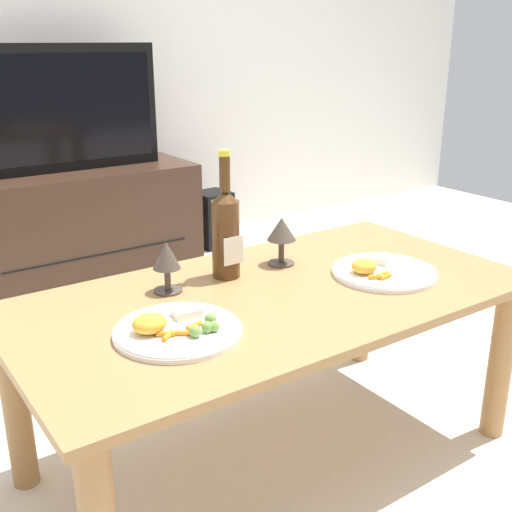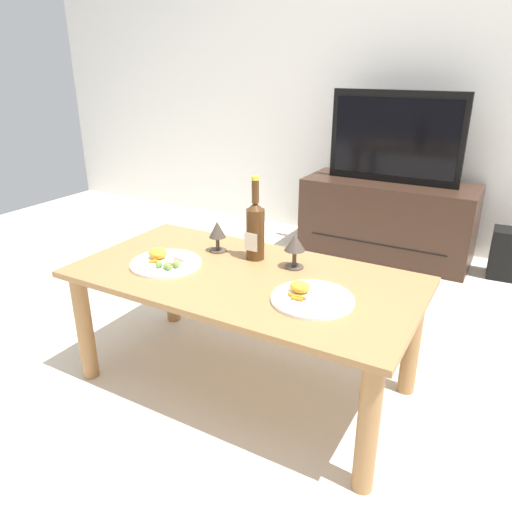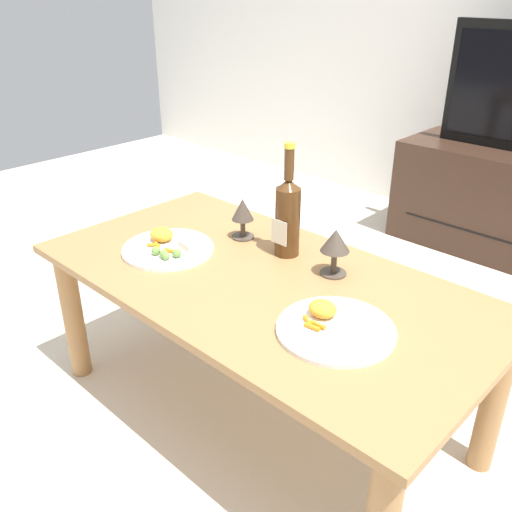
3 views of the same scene
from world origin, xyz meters
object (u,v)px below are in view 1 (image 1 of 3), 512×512
Objects in this scene: tv_stand at (81,222)px; floor_speaker at (213,219)px; dinner_plate_right at (382,271)px; goblet_left at (167,259)px; dinner_plate_left at (176,329)px; dining_table at (274,321)px; tv_screen at (70,108)px; goblet_right at (282,232)px; wine_bottle at (226,230)px.

tv_stand reaches higher than floor_speaker.
tv_stand is 1.89m from dinner_plate_right.
goblet_left reaches higher than dinner_plate_left.
dinner_plate_left reaches higher than floor_speaker.
tv_screen is (0.10, 1.78, 0.40)m from dining_table.
goblet_right reaches higher than dinner_plate_right.
goblet_right is at bearing -88.46° from tv_screen.
goblet_right is (0.04, -1.62, -0.22)m from tv_screen.
dinner_plate_left is at bearing -179.87° from dinner_plate_right.
wine_bottle is at bearing 40.25° from dinner_plate_left.
wine_bottle is 0.46m from dinner_plate_right.
floor_speaker is at bearing 73.45° from dinner_plate_right.
dining_table is at bearing -93.23° from tv_stand.
dinner_plate_right is at bearing -83.14° from tv_screen.
wine_bottle is 2.57× the size of goblet_left.
tv_screen is at bearing 76.89° from dinner_plate_left.
dining_table is 0.33m from goblet_left.
goblet_right is at bearing -88.47° from tv_stand.
tv_screen reaches higher than dining_table.
goblet_left is (-1.11, -1.62, 0.45)m from floor_speaker.
wine_bottle is 1.21× the size of dinner_plate_right.
dinner_plate_right is at bearing -52.67° from goblet_right.
tv_stand is 1.66m from goblet_right.
tv_screen is 1.93m from dinner_plate_left.
tv_stand is at bearing 176.14° from floor_speaker.
dinner_plate_left is at bearing -103.11° from tv_screen.
wine_bottle reaches higher than dinner_plate_left.
dinner_plate_right is at bearing -110.47° from floor_speaker.
floor_speaker is 2.23× the size of goblet_right.
goblet_right is at bearing 48.25° from dining_table.
floor_speaker is 1.92m from wine_bottle.
dinner_plate_right reaches higher than dining_table.
tv_screen is at bearing 78.47° from goblet_left.
floor_speaker is 1.09× the size of dinner_plate_right.
goblet_left is 0.47× the size of dinner_plate_right.
tv_stand is 0.56m from tv_screen.
goblet_left is at bearing -177.67° from wine_bottle.
floor_speaker is at bearing 60.36° from wine_bottle.
goblet_left is 0.61m from dinner_plate_right.
wine_bottle is 0.19m from goblet_right.
tv_stand is 8.03× the size of goblet_right.
dinner_plate_left is 0.66m from dinner_plate_right.
floor_speaker is at bearing 0.23° from tv_screen.
goblet_right is (0.14, 0.16, 0.18)m from dining_table.
floor_speaker is at bearing 0.06° from tv_stand.
dinner_plate_right is at bearing 0.13° from dinner_plate_left.
floor_speaker is 0.90× the size of wine_bottle.
tv_stand is 3.61× the size of floor_speaker.
dining_table is 2.01m from floor_speaker.
tv_screen is 6.11× the size of goblet_right.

